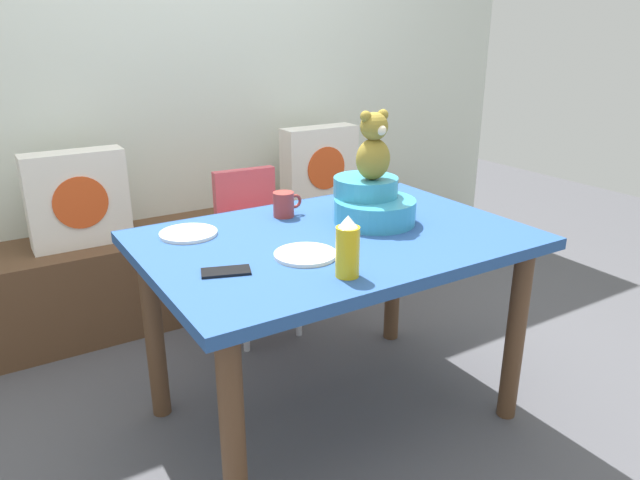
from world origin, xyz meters
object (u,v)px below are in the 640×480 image
object	(u,v)px
pillow_floral_left	(78,199)
highchair	(256,231)
pillow_floral_right	(320,166)
dining_table	(335,262)
coffee_mug	(284,204)
dinner_plate_near	(305,255)
infant_seat_teal	(372,203)
teddy_bear	(373,147)
cell_phone	(226,271)
dinner_plate_far	(188,233)
ketchup_bottle	(348,248)

from	to	relation	value
pillow_floral_left	highchair	bearing A→B (deg)	-30.87
pillow_floral_left	pillow_floral_right	distance (m)	1.31
pillow_floral_left	dining_table	distance (m)	1.34
pillow_floral_right	coffee_mug	bearing A→B (deg)	-128.53
pillow_floral_left	dinner_plate_near	bearing A→B (deg)	-71.04
infant_seat_teal	dinner_plate_near	world-z (taller)	infant_seat_teal
teddy_bear	coffee_mug	size ratio (longest dim) A/B	2.08
coffee_mug	cell_phone	world-z (taller)	coffee_mug
dining_table	highchair	world-z (taller)	highchair
pillow_floral_left	coffee_mug	xyz separation A→B (m)	(0.59, -0.90, 0.11)
pillow_floral_left	cell_phone	distance (m)	1.31
highchair	dinner_plate_near	world-z (taller)	highchair
dinner_plate_far	pillow_floral_left	bearing A→B (deg)	102.59
dining_table	infant_seat_teal	distance (m)	0.27
highchair	teddy_bear	xyz separation A→B (m)	(0.14, -0.71, 0.50)
cell_phone	pillow_floral_right	bearing A→B (deg)	-21.98
teddy_bear	ketchup_bottle	world-z (taller)	teddy_bear
teddy_bear	ketchup_bottle	size ratio (longest dim) A/B	1.35
dining_table	dinner_plate_near	xyz separation A→B (m)	(-0.19, -0.12, 0.11)
dining_table	ketchup_bottle	size ratio (longest dim) A/B	7.10
infant_seat_teal	dinner_plate_near	bearing A→B (deg)	-155.38
ketchup_bottle	dinner_plate_near	world-z (taller)	ketchup_bottle
pillow_floral_right	ketchup_bottle	size ratio (longest dim) A/B	2.38
teddy_bear	dinner_plate_far	bearing A→B (deg)	161.53
ketchup_bottle	coffee_mug	world-z (taller)	ketchup_bottle
pillow_floral_right	dinner_plate_near	world-z (taller)	pillow_floral_right
cell_phone	pillow_floral_left	bearing A→B (deg)	27.07
ketchup_bottle	coffee_mug	bearing A→B (deg)	78.63
ketchup_bottle	dinner_plate_far	xyz separation A→B (m)	(-0.27, 0.59, -0.08)
dinner_plate_near	ketchup_bottle	bearing A→B (deg)	-83.13
pillow_floral_right	dining_table	xyz separation A→B (m)	(-0.67, -1.18, -0.04)
dinner_plate_near	dinner_plate_far	xyz separation A→B (m)	(-0.24, 0.39, 0.00)
ketchup_bottle	dinner_plate_far	size ratio (longest dim) A/B	0.92
highchair	dinner_plate_near	size ratio (longest dim) A/B	3.95
infant_seat_teal	pillow_floral_left	bearing A→B (deg)	126.72
dining_table	coffee_mug	distance (m)	0.32
ketchup_bottle	pillow_floral_left	bearing A→B (deg)	107.44
pillow_floral_left	highchair	world-z (taller)	pillow_floral_left
highchair	coffee_mug	xyz separation A→B (m)	(-0.10, -0.48, 0.27)
pillow_floral_right	infant_seat_teal	xyz separation A→B (m)	(-0.47, -1.12, 0.13)
teddy_bear	dinner_plate_near	world-z (taller)	teddy_bear
infant_seat_teal	ketchup_bottle	world-z (taller)	ketchup_bottle
pillow_floral_left	infant_seat_teal	world-z (taller)	same
infant_seat_teal	ketchup_bottle	xyz separation A→B (m)	(-0.37, -0.38, 0.02)
ketchup_bottle	infant_seat_teal	bearing A→B (deg)	45.86
pillow_floral_left	dinner_plate_near	xyz separation A→B (m)	(0.45, -1.30, 0.07)
highchair	dinner_plate_near	xyz separation A→B (m)	(-0.25, -0.89, 0.22)
teddy_bear	dinner_plate_near	bearing A→B (deg)	-155.44
cell_phone	ketchup_bottle	bearing A→B (deg)	-106.54
dining_table	dinner_plate_far	xyz separation A→B (m)	(-0.44, 0.27, 0.11)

